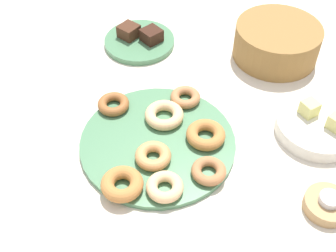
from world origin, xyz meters
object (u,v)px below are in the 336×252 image
Objects in this scene: donut_4 at (122,184)px; tealight at (330,199)px; donut_1 at (165,187)px; fruit_bowl at (317,127)px; donut_2 at (164,115)px; brownie_far at (151,35)px; donut_0 at (113,104)px; candle_holder at (327,205)px; donut_plate at (158,142)px; brownie_near at (129,31)px; donut_7 at (185,97)px; donut_6 at (209,171)px; melon_chunk_left at (309,108)px; donut_3 at (206,135)px; basket at (277,42)px; donut_5 at (153,156)px; cake_plate at (140,42)px.

donut_4 and tealight have the same top height.
donut_1 reaches higher than fruit_bowl.
donut_2 is 1.82× the size of brownie_far.
candle_holder is (0.50, 0.19, -0.01)m from donut_0.
brownie_near reaches higher than donut_plate.
donut_4 reaches higher than donut_0.
donut_7 is (0.09, 0.16, 0.00)m from donut_0.
donut_4 is at bearing -35.32° from brownie_near.
donut_0 is at bearing -158.93° from candle_holder.
brownie_far reaches higher than donut_plate.
donut_0 reaches higher than donut_plate.
brownie_far is at bearing 158.40° from donut_6.
candle_holder is at bearing -39.13° from melon_chunk_left.
donut_0 is 0.24m from donut_3.
donut_3 is at bearing -17.72° from brownie_far.
donut_2 is 1.24× the size of donut_6.
donut_0 is 0.83× the size of donut_2.
donut_0 is 2.17× the size of melon_chunk_left.
donut_6 is (0.08, -0.06, -0.00)m from donut_3.
donut_0 is 0.33× the size of basket.
donut_2 is at bearing -87.12° from basket.
donut_4 reaches higher than donut_3.
donut_5 is (0.04, -0.04, 0.02)m from donut_plate.
donut_1 is 0.39× the size of cake_plate.
candle_holder is 2.66× the size of melon_chunk_left.
cake_plate is at bearing 169.21° from donut_7.
melon_chunk_left reaches higher than donut_4.
fruit_bowl is at bearing 14.83° from brownie_near.
candle_holder is at bearing 21.07° from donut_0.
donut_plate is at bearing -28.60° from cake_plate.
donut_7 is 1.74× the size of tealight.
brownie_far reaches higher than donut_4.
donut_4 is 0.10m from donut_5.
donut_5 is 2.23× the size of melon_chunk_left.
cake_plate is at bearing 162.10° from donut_6.
donut_0 is at bearing -152.41° from donut_3.
donut_2 is at bearing 131.98° from donut_5.
donut_3 is 0.10m from donut_6.
fruit_bowl is (0.35, 0.34, -0.01)m from donut_0.
donut_plate is at bearing -64.00° from donut_7.
basket is (0.09, 0.48, 0.02)m from donut_0.
fruit_bowl is at bearing 14.12° from cake_plate.
tealight is at bearing 46.57° from donut_1.
brownie_near is (-0.44, 0.31, 0.01)m from donut_4.
donut_1 is 1.04× the size of donut_6.
cake_plate is 0.56m from fruit_bowl.
brownie_far is (-0.32, 0.21, 0.03)m from donut_plate.
cake_plate is (-0.34, 0.19, 0.00)m from donut_plate.
donut_6 is (0.02, 0.10, -0.00)m from donut_1.
fruit_bowl is (0.26, -0.14, -0.03)m from basket.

